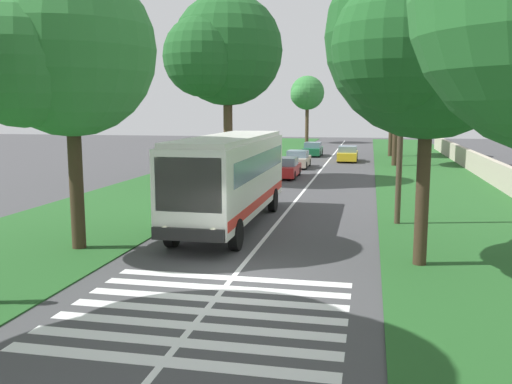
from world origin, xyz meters
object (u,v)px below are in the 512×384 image
(trailing_car_1, at_px, (298,160))
(roadside_tree_left_1, at_px, (65,57))
(coach_bus, at_px, (231,174))
(trailing_car_2, at_px, (348,154))
(trailing_car_3, at_px, (313,150))
(roadside_tree_right_2, at_px, (396,72))
(roadside_tree_left_0, at_px, (307,94))
(roadside_tree_left_2, at_px, (224,53))
(roadside_tree_right_1, at_px, (424,40))
(utility_pole, at_px, (401,130))
(trailing_car_0, at_px, (285,168))
(roadside_tree_right_0, at_px, (391,84))

(trailing_car_1, xyz_separation_m, roadside_tree_left_1, (-28.15, 4.19, 5.86))
(coach_bus, relative_size, trailing_car_2, 2.60)
(trailing_car_3, distance_m, roadside_tree_right_2, 13.49)
(roadside_tree_left_0, relative_size, roadside_tree_left_2, 0.77)
(roadside_tree_left_0, distance_m, roadside_tree_right_1, 62.53)
(trailing_car_2, bearing_deg, utility_pole, -173.47)
(trailing_car_2, bearing_deg, trailing_car_0, 163.77)
(roadside_tree_left_0, relative_size, roadside_tree_right_1, 0.94)
(roadside_tree_left_0, xyz_separation_m, utility_pole, (-55.48, -10.18, -2.91))
(roadside_tree_left_1, bearing_deg, roadside_tree_left_2, -1.57)
(roadside_tree_right_1, height_order, utility_pole, roadside_tree_right_1)
(roadside_tree_left_2, bearing_deg, coach_bus, -164.00)
(roadside_tree_left_0, bearing_deg, coach_bus, -176.59)
(roadside_tree_left_1, bearing_deg, trailing_car_3, -6.11)
(coach_bus, relative_size, utility_pole, 1.47)
(roadside_tree_left_2, bearing_deg, trailing_car_1, -20.73)
(trailing_car_3, distance_m, roadside_tree_left_0, 23.32)
(coach_bus, xyz_separation_m, trailing_car_2, (29.64, -3.58, -1.48))
(trailing_car_3, xyz_separation_m, roadside_tree_right_0, (1.26, -7.68, 6.59))
(roadside_tree_left_0, height_order, roadside_tree_left_1, roadside_tree_left_1)
(roadside_tree_right_1, bearing_deg, trailing_car_1, 14.60)
(trailing_car_3, xyz_separation_m, utility_pole, (-33.24, -6.95, 3.30))
(roadside_tree_left_1, xyz_separation_m, roadside_tree_right_0, (40.92, -11.92, 0.73))
(trailing_car_1, distance_m, roadside_tree_left_2, 12.95)
(roadside_tree_right_1, bearing_deg, roadside_tree_right_2, -0.88)
(trailing_car_0, bearing_deg, trailing_car_3, -0.24)
(roadside_tree_left_1, relative_size, roadside_tree_left_2, 0.78)
(roadside_tree_right_2, distance_m, utility_pole, 25.13)
(trailing_car_1, relative_size, roadside_tree_right_0, 0.42)
(roadside_tree_right_2, bearing_deg, utility_pole, 178.30)
(roadside_tree_right_1, bearing_deg, trailing_car_2, 5.79)
(trailing_car_2, bearing_deg, roadside_tree_right_1, -174.21)
(roadside_tree_left_2, xyz_separation_m, roadside_tree_right_0, (22.50, -11.42, -1.12))
(trailing_car_2, height_order, roadside_tree_right_2, roadside_tree_right_2)
(roadside_tree_right_0, bearing_deg, trailing_car_3, 99.34)
(trailing_car_0, xyz_separation_m, roadside_tree_right_0, (19.59, -7.75, 6.59))
(trailing_car_1, height_order, trailing_car_2, same)
(roadside_tree_left_0, distance_m, roadside_tree_left_2, 43.51)
(trailing_car_3, distance_m, roadside_tree_right_0, 10.20)
(coach_bus, height_order, roadside_tree_left_1, roadside_tree_left_1)
(trailing_car_0, distance_m, utility_pole, 16.81)
(coach_bus, distance_m, trailing_car_2, 29.89)
(coach_bus, height_order, roadside_tree_right_2, roadside_tree_right_2)
(roadside_tree_right_1, bearing_deg, trailing_car_3, 10.36)
(trailing_car_1, height_order, roadside_tree_right_0, roadside_tree_right_0)
(trailing_car_1, distance_m, trailing_car_3, 11.51)
(coach_bus, bearing_deg, utility_pole, -76.59)
(trailing_car_2, height_order, trailing_car_3, same)
(trailing_car_0, xyz_separation_m, roadside_tree_left_2, (-2.90, 3.67, 7.71))
(roadside_tree_right_2, bearing_deg, roadside_tree_left_1, 159.09)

